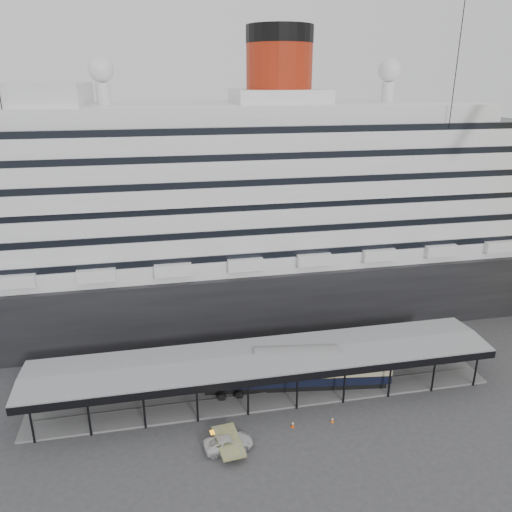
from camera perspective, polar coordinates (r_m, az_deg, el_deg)
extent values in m
plane|color=#363638|center=(59.99, 2.12, -17.84)|extent=(200.00, 200.00, 0.00)
cube|color=black|center=(85.07, -2.92, -2.10)|extent=(130.00, 30.00, 10.00)
cylinder|color=#9A210C|center=(80.59, 2.66, 20.28)|extent=(10.00, 10.00, 9.00)
cylinder|color=black|center=(80.82, 2.72, 24.00)|extent=(10.10, 10.10, 2.50)
sphere|color=silver|center=(78.42, -17.31, 19.71)|extent=(3.60, 3.60, 3.60)
sphere|color=silver|center=(86.76, 15.01, 19.83)|extent=(3.60, 3.60, 3.60)
cube|color=slate|center=(63.85, 1.03, -15.08)|extent=(56.00, 8.00, 0.24)
cube|color=slate|center=(63.18, 1.18, -15.33)|extent=(54.00, 0.08, 0.10)
cube|color=slate|center=(64.34, 0.88, -14.61)|extent=(54.00, 0.08, 0.10)
cube|color=black|center=(57.79, 2.06, -14.04)|extent=(56.00, 0.18, 0.90)
cube|color=black|center=(65.28, 0.18, -9.75)|extent=(56.00, 0.18, 0.90)
cube|color=slate|center=(61.11, 1.06, -11.18)|extent=(56.00, 9.00, 0.24)
cylinder|color=black|center=(71.32, -25.88, 7.28)|extent=(0.12, 0.12, 47.21)
cylinder|color=black|center=(79.57, 20.62, 9.09)|extent=(0.12, 0.12, 47.21)
imported|color=silver|center=(55.49, -3.16, -20.54)|extent=(5.34, 2.89, 1.42)
cube|color=black|center=(64.40, 4.52, -14.28)|extent=(22.50, 5.59, 0.75)
cube|color=black|center=(63.87, 4.54, -13.57)|extent=(23.61, 6.15, 1.17)
cube|color=#C6BA8E|center=(63.18, 4.57, -12.60)|extent=(23.61, 6.19, 1.38)
cube|color=black|center=(62.70, 4.60, -11.90)|extent=(23.61, 6.15, 0.43)
cube|color=red|center=(56.62, -3.60, -20.51)|extent=(0.47, 0.47, 0.03)
cone|color=red|center=(56.38, -3.60, -20.22)|extent=(0.39, 0.39, 0.74)
cylinder|color=white|center=(56.34, -3.61, -20.17)|extent=(0.24, 0.24, 0.14)
cube|color=#D8460C|center=(58.64, 4.21, -18.88)|extent=(0.44, 0.44, 0.03)
cone|color=#D8460C|center=(58.41, 4.22, -18.60)|extent=(0.37, 0.37, 0.72)
cylinder|color=white|center=(58.37, 4.22, -18.55)|extent=(0.23, 0.23, 0.14)
cube|color=orange|center=(59.77, 8.71, -18.24)|extent=(0.44, 0.44, 0.03)
cone|color=orange|center=(59.57, 8.73, -17.99)|extent=(0.37, 0.37, 0.64)
cylinder|color=white|center=(59.54, 8.73, -17.94)|extent=(0.21, 0.21, 0.12)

